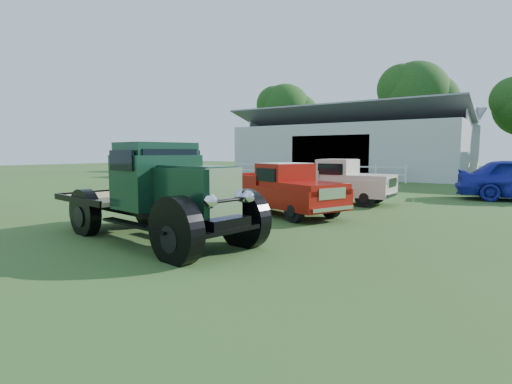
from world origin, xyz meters
The scene contains 8 objects.
ground centered at (0.00, 0.00, 0.00)m, with size 120.00×120.00×0.00m, color #33491D.
shed_left centered at (-7.00, 26.00, 2.80)m, with size 18.80×10.20×5.60m, color #A5A5A5, non-canonical shape.
fence_rail centered at (-8.00, 20.00, 0.60)m, with size 14.20×0.16×1.20m, color white, non-canonical shape.
tree_a centered at (-18.00, 33.00, 5.25)m, with size 6.30×6.30×10.50m, color black, non-canonical shape.
tree_b centered at (-4.00, 34.00, 5.75)m, with size 6.90×6.90×11.50m, color black, non-canonical shape.
vintage_flatbed centered at (-1.37, -0.71, 1.13)m, with size 5.72×2.27×2.27m, color #143521, non-canonical shape.
red_pickup centered at (-0.88, 4.30, 0.86)m, with size 4.69×1.80×1.71m, color maroon, non-canonical shape.
white_pickup centered at (-0.70, 8.09, 0.86)m, with size 4.69×1.82×1.72m, color #C2B39F, non-canonical shape.
Camera 1 is at (5.91, -6.95, 2.06)m, focal length 28.00 mm.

